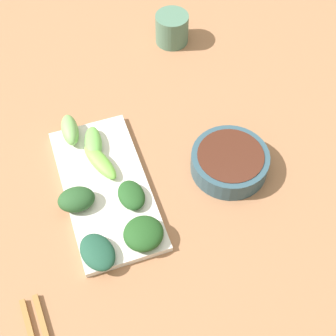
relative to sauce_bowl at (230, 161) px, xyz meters
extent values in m
cube|color=#976645|center=(0.15, -0.03, -0.03)|extent=(2.10, 2.10, 0.02)
cylinder|color=#2D4A57|center=(0.00, 0.00, 0.00)|extent=(0.13, 0.13, 0.04)
cylinder|color=#452116|center=(0.00, 0.00, 0.01)|extent=(0.11, 0.11, 0.02)
cube|color=silver|center=(0.21, -0.03, -0.02)|extent=(0.14, 0.28, 0.01)
ellipsoid|color=#1D4735|center=(0.26, 0.09, 0.00)|extent=(0.07, 0.08, 0.02)
ellipsoid|color=#204A1F|center=(0.18, 0.01, 0.00)|extent=(0.05, 0.06, 0.02)
ellipsoid|color=#72AB5A|center=(0.24, -0.15, 0.01)|extent=(0.03, 0.07, 0.03)
ellipsoid|color=#6FBB44|center=(0.21, -0.07, 0.00)|extent=(0.06, 0.09, 0.02)
ellipsoid|color=#1F481C|center=(0.18, 0.09, 0.00)|extent=(0.08, 0.08, 0.03)
ellipsoid|color=#67B44C|center=(0.21, -0.11, 0.00)|extent=(0.04, 0.08, 0.02)
ellipsoid|color=#244A24|center=(0.26, -0.01, 0.01)|extent=(0.06, 0.05, 0.03)
cylinder|color=#4B715C|center=(-0.01, -0.34, 0.01)|extent=(0.07, 0.07, 0.06)
camera|label=1|loc=(0.26, 0.43, 0.69)|focal=53.21mm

